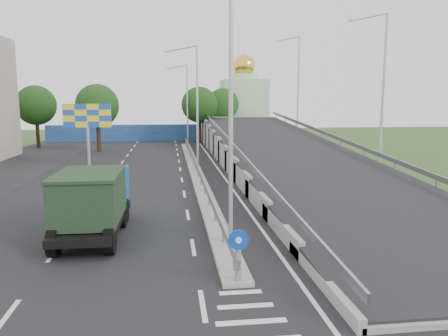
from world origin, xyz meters
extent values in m
plane|color=#2D4C1E|center=(0.00, 0.00, 0.00)|extent=(160.00, 160.00, 0.00)
cube|color=black|center=(-3.00, 20.00, 0.00)|extent=(26.00, 90.00, 0.04)
cube|color=gray|center=(0.00, 24.00, 0.10)|extent=(1.00, 44.00, 0.20)
cube|color=gray|center=(12.30, 24.00, 2.35)|extent=(0.10, 50.00, 0.32)
cube|color=gray|center=(2.80, 24.00, 2.35)|extent=(0.10, 50.00, 0.32)
cube|color=gray|center=(0.00, 24.00, 0.75)|extent=(0.08, 44.00, 0.32)
cylinder|color=gray|center=(0.00, 24.00, 0.50)|extent=(0.09, 0.09, 0.60)
cylinder|color=black|center=(0.00, 2.20, 0.80)|extent=(0.20, 0.20, 1.20)
cylinder|color=#0C3FBF|center=(0.00, 2.12, 1.55)|extent=(0.64, 0.05, 0.64)
cylinder|color=white|center=(0.00, 2.09, 1.55)|extent=(0.20, 0.03, 0.20)
cylinder|color=#B2B5B7|center=(0.30, 6.00, 5.20)|extent=(0.18, 0.18, 10.00)
cylinder|color=#B2B5B7|center=(0.30, 26.00, 5.20)|extent=(0.18, 0.18, 10.00)
cylinder|color=#B2B5B7|center=(-0.90, 26.00, 9.95)|extent=(2.57, 0.12, 0.66)
cube|color=#B2B5B7|center=(-2.10, 26.00, 9.70)|extent=(0.50, 0.18, 0.12)
cylinder|color=#B2B5B7|center=(0.30, 46.00, 5.20)|extent=(0.18, 0.18, 10.00)
cylinder|color=#B2B5B7|center=(-0.90, 46.00, 9.95)|extent=(2.57, 0.12, 0.66)
cube|color=#B2B5B7|center=(-2.10, 46.00, 9.70)|extent=(0.50, 0.18, 0.12)
cube|color=navy|center=(-4.00, 52.00, 1.20)|extent=(30.00, 0.50, 2.40)
cube|color=#B2CCAD|center=(10.00, 60.00, 4.50)|extent=(7.00, 7.00, 9.00)
cylinder|color=#B2CCAD|center=(10.00, 60.00, 9.50)|extent=(4.40, 4.40, 1.00)
sphere|color=gold|center=(10.00, 60.00, 11.20)|extent=(3.60, 3.60, 3.60)
cone|color=gold|center=(10.00, 60.00, 13.20)|extent=(0.30, 0.30, 1.20)
cylinder|color=#B2B5B7|center=(-9.00, 28.00, 2.00)|extent=(0.24, 0.24, 4.00)
cube|color=yellow|center=(-9.00, 28.00, 4.50)|extent=(4.00, 0.20, 2.00)
cylinder|color=black|center=(-10.00, 40.00, 2.00)|extent=(0.44, 0.44, 4.00)
sphere|color=black|center=(-10.00, 40.00, 5.20)|extent=(4.80, 4.80, 4.80)
cylinder|color=black|center=(2.00, 48.00, 2.00)|extent=(0.44, 0.44, 4.00)
sphere|color=black|center=(2.00, 48.00, 5.20)|extent=(4.80, 4.80, 4.80)
cylinder|color=black|center=(-18.00, 45.00, 2.00)|extent=(0.44, 0.44, 4.00)
sphere|color=black|center=(-18.00, 45.00, 5.20)|extent=(4.80, 4.80, 4.80)
cylinder|color=black|center=(6.00, 55.00, 2.00)|extent=(0.44, 0.44, 4.00)
sphere|color=black|center=(6.00, 55.00, 5.20)|extent=(4.80, 4.80, 4.80)
cylinder|color=black|center=(-6.33, 10.20, 0.57)|extent=(0.38, 1.14, 1.13)
cylinder|color=black|center=(-4.27, 10.17, 0.57)|extent=(0.38, 1.14, 1.13)
cylinder|color=black|center=(-6.34, 9.27, 0.57)|extent=(0.38, 1.14, 1.13)
cylinder|color=black|center=(-4.29, 9.24, 0.57)|extent=(0.38, 1.14, 1.13)
cylinder|color=black|center=(-6.41, 5.67, 0.57)|extent=(0.38, 1.14, 1.13)
cylinder|color=black|center=(-4.35, 5.64, 0.57)|extent=(0.38, 1.14, 1.13)
cube|color=black|center=(-5.34, 8.02, 0.72)|extent=(2.48, 6.43, 0.31)
cube|color=#0E519D|center=(-5.29, 10.44, 1.75)|extent=(2.40, 1.69, 1.75)
cube|color=black|center=(-5.28, 11.23, 2.21)|extent=(1.96, 0.10, 0.72)
cube|color=black|center=(-5.28, 11.32, 0.67)|extent=(2.37, 0.20, 0.51)
cube|color=black|center=(-5.35, 7.40, 1.85)|extent=(2.54, 3.96, 1.85)
cube|color=black|center=(-5.35, 7.40, 2.83)|extent=(2.64, 4.06, 0.12)
camera|label=1|loc=(-2.05, -10.63, 5.80)|focal=35.00mm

